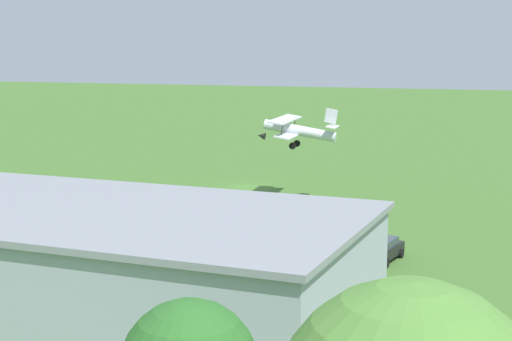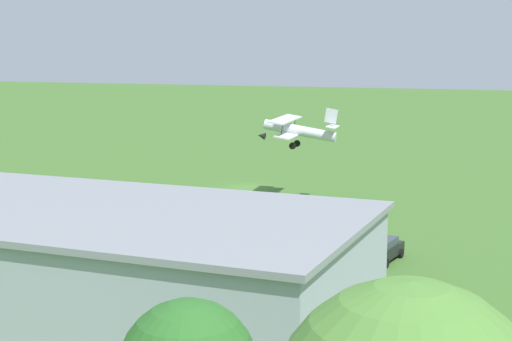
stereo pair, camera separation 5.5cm
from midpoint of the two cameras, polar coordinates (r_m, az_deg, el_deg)
name	(u,v)px [view 1 (the left image)]	position (r m, az deg, el deg)	size (l,w,h in m)	color
ground_plane	(245,187)	(82.91, -0.85, -1.21)	(400.00, 400.00, 0.00)	#3D6628
hangar	(99,255)	(46.42, -11.29, -6.02)	(31.29, 18.00, 5.58)	#99A3AD
biplane	(296,130)	(73.96, 2.90, 2.97)	(7.75, 8.24, 3.83)	silver
car_black	(383,249)	(55.26, 9.09, -5.65)	(2.50, 4.59, 1.58)	black
car_silver	(14,221)	(66.05, -17.06, -3.52)	(2.25, 4.13, 1.60)	#B7B7BC
person_at_fence_line	(362,234)	(59.29, 7.65, -4.54)	(0.51, 0.51, 1.77)	#33723F
person_watching_takeoff	(327,248)	(54.93, 5.11, -5.58)	(0.53, 0.53, 1.78)	beige
person_beside_truck	(118,217)	(65.83, -9.97, -3.33)	(0.54, 0.54, 1.58)	beige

